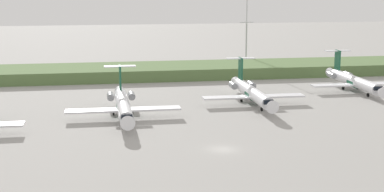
% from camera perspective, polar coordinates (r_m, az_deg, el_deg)
% --- Properties ---
extents(ground_plane, '(500.00, 500.00, 0.00)m').
position_cam_1_polar(ground_plane, '(124.89, 0.02, -1.38)').
color(ground_plane, '#9E9B96').
extents(grass_berm, '(320.00, 20.00, 3.18)m').
position_cam_1_polar(grass_berm, '(168.88, -2.55, 2.45)').
color(grass_berm, '#597542').
rests_on(grass_berm, ground).
extents(regional_jet_third, '(22.81, 31.00, 9.00)m').
position_cam_1_polar(regional_jet_third, '(118.97, -6.70, -0.84)').
color(regional_jet_third, white).
rests_on(regional_jet_third, ground).
extents(regional_jet_fourth, '(22.81, 31.00, 9.00)m').
position_cam_1_polar(regional_jet_fourth, '(131.95, 5.81, 0.37)').
color(regional_jet_fourth, white).
rests_on(regional_jet_fourth, ground).
extents(regional_jet_fifth, '(22.81, 31.00, 9.00)m').
position_cam_1_polar(regional_jet_fifth, '(151.83, 15.41, 1.44)').
color(regional_jet_fifth, white).
rests_on(regional_jet_fifth, ground).
extents(antenna_mast, '(4.40, 0.50, 21.55)m').
position_cam_1_polar(antenna_mast, '(188.65, 5.29, 5.59)').
color(antenna_mast, '#B2B2B7').
rests_on(antenna_mast, ground).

